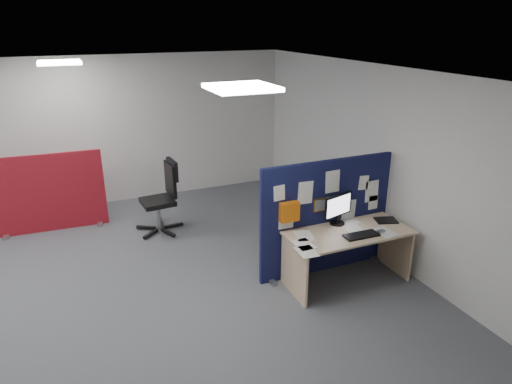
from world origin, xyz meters
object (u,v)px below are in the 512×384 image
object	(u,v)px
main_desk	(346,243)
monitor_main	(338,208)
red_divider	(49,194)
navy_divider	(325,217)
office_chair	(164,192)

from	to	relation	value
main_desk	monitor_main	size ratio (longest dim) A/B	3.50
monitor_main	red_divider	world-z (taller)	red_divider
navy_divider	monitor_main	xyz separation A→B (m)	(0.11, -0.13, 0.16)
navy_divider	office_chair	size ratio (longest dim) A/B	1.66
monitor_main	red_divider	bearing A→B (deg)	124.91
main_desk	monitor_main	distance (m)	0.47
red_divider	office_chair	bearing A→B (deg)	-19.99
navy_divider	monitor_main	size ratio (longest dim) A/B	4.16
office_chair	navy_divider	bearing A→B (deg)	-56.08
monitor_main	office_chair	distance (m)	2.91
monitor_main	navy_divider	bearing A→B (deg)	116.41
office_chair	monitor_main	bearing A→B (deg)	-55.92
monitor_main	office_chair	size ratio (longest dim) A/B	0.40
red_divider	monitor_main	bearing A→B (deg)	-37.42
main_desk	red_divider	size ratio (longest dim) A/B	0.93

